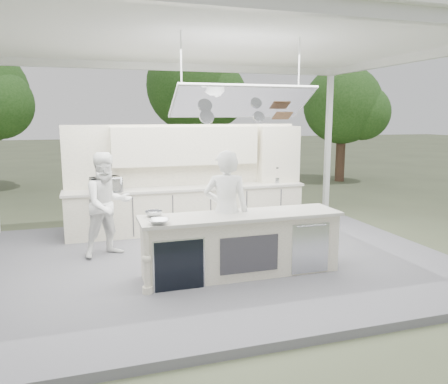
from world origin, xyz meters
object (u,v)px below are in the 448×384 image
object	(u,v)px
head_chef	(226,212)
back_counter	(189,209)
demo_island	(240,244)
sous_chef	(108,205)

from	to	relation	value
head_chef	back_counter	bearing A→B (deg)	-70.38
demo_island	head_chef	xyz separation A→B (m)	(-0.16, 0.21, 0.48)
demo_island	sous_chef	size ratio (longest dim) A/B	1.71
demo_island	back_counter	xyz separation A→B (m)	(-0.18, 2.81, 0.00)
back_counter	sous_chef	world-z (taller)	sous_chef
back_counter	sous_chef	size ratio (longest dim) A/B	2.79
back_counter	head_chef	size ratio (longest dim) A/B	2.65
demo_island	back_counter	size ratio (longest dim) A/B	0.61
demo_island	sous_chef	world-z (taller)	sous_chef
back_counter	head_chef	world-z (taller)	head_chef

